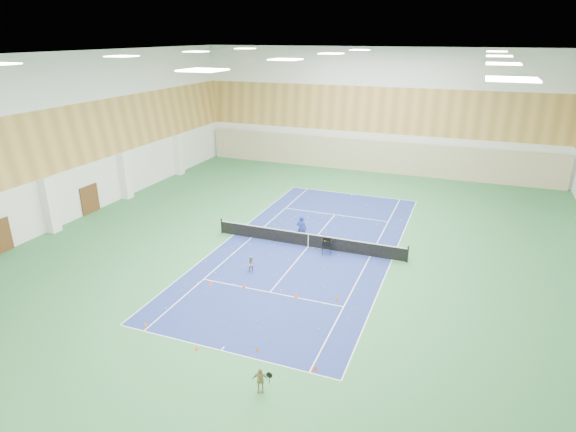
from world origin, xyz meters
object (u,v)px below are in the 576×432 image
Objects in this scene: child_court at (251,264)px; child_apron at (260,380)px; ball_cart at (327,247)px; coach at (301,229)px; tennis_net at (308,239)px.

child_apron reaches higher than child_court.
child_apron is at bearing -99.27° from ball_cart.
coach is 1.70× the size of child_apron.
child_court is 1.02× the size of ball_cart.
tennis_net is at bearing 142.42° from ball_cart.
child_apron reaches higher than ball_cart.
coach is at bearing 134.73° from ball_cart.
tennis_net is 1.55m from ball_cart.
child_apron is (4.61, -9.00, 0.04)m from child_court.
tennis_net is 1.05m from coach.
ball_cart is at bearing 74.06° from child_apron.
child_apron is 13.06m from ball_cart.
tennis_net is at bearing 79.70° from child_apron.
child_apron is at bearing 95.45° from coach.
tennis_net is 13.86m from child_apron.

